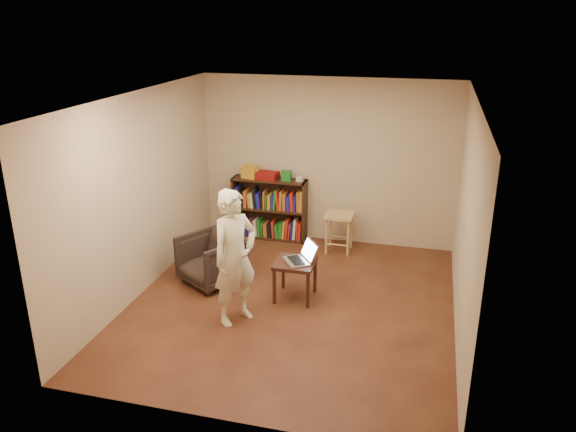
% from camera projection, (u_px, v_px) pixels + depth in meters
% --- Properties ---
extents(floor, '(4.50, 4.50, 0.00)m').
position_uv_depth(floor, '(292.00, 304.00, 7.15)').
color(floor, '#421E15').
rests_on(floor, ground).
extents(ceiling, '(4.50, 4.50, 0.00)m').
position_uv_depth(ceiling, '(292.00, 98.00, 6.25)').
color(ceiling, white).
rests_on(ceiling, wall_back).
extents(wall_back, '(4.00, 0.00, 4.00)m').
position_uv_depth(wall_back, '(327.00, 162.00, 8.75)').
color(wall_back, '#C7B596').
rests_on(wall_back, floor).
extents(wall_left, '(0.00, 4.50, 4.50)m').
position_uv_depth(wall_left, '(141.00, 195.00, 7.17)').
color(wall_left, '#C7B596').
rests_on(wall_left, floor).
extents(wall_right, '(0.00, 4.50, 4.50)m').
position_uv_depth(wall_right, '(466.00, 223.00, 6.23)').
color(wall_right, '#C7B596').
rests_on(wall_right, floor).
extents(bookshelf, '(1.20, 0.30, 1.00)m').
position_uv_depth(bookshelf, '(270.00, 212.00, 9.11)').
color(bookshelf, black).
rests_on(bookshelf, floor).
extents(box_yellow, '(0.27, 0.22, 0.20)m').
position_uv_depth(box_yellow, '(250.00, 172.00, 8.93)').
color(box_yellow, gold).
rests_on(box_yellow, bookshelf).
extents(red_cloth, '(0.36, 0.28, 0.11)m').
position_uv_depth(red_cloth, '(267.00, 175.00, 8.90)').
color(red_cloth, maroon).
rests_on(red_cloth, bookshelf).
extents(box_green, '(0.17, 0.17, 0.15)m').
position_uv_depth(box_green, '(286.00, 176.00, 8.82)').
color(box_green, '#1E7224').
rests_on(box_green, bookshelf).
extents(box_white, '(0.11, 0.11, 0.08)m').
position_uv_depth(box_white, '(300.00, 179.00, 8.78)').
color(box_white, beige).
rests_on(box_white, bookshelf).
extents(stool, '(0.42, 0.42, 0.61)m').
position_uv_depth(stool, '(339.00, 221.00, 8.56)').
color(stool, tan).
rests_on(stool, floor).
extents(armchair, '(1.01, 1.01, 0.68)m').
position_uv_depth(armchair, '(211.00, 259.00, 7.61)').
color(armchair, black).
rests_on(armchair, floor).
extents(side_table, '(0.50, 0.50, 0.51)m').
position_uv_depth(side_table, '(295.00, 268.00, 7.16)').
color(side_table, black).
rests_on(side_table, floor).
extents(laptop, '(0.51, 0.51, 0.26)m').
position_uv_depth(laptop, '(301.00, 257.00, 7.13)').
color(laptop, silver).
rests_on(laptop, side_table).
extents(person, '(0.66, 0.72, 1.64)m').
position_uv_depth(person, '(235.00, 258.00, 6.50)').
color(person, '#EBE5C2').
rests_on(person, floor).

